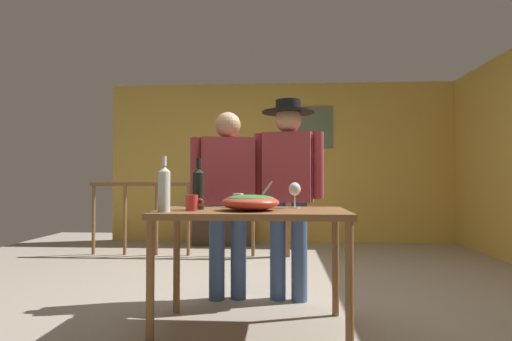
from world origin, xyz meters
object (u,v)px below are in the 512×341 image
stair_railing (220,209)px  person_standing_left (228,188)px  framed_picture (315,127)px  mug_white (239,200)px  wine_glass (295,190)px  serving_table (253,223)px  wine_bottle_clear (165,188)px  wine_bottle_dark (199,188)px  tv_console (224,228)px  mug_red (193,203)px  person_standing_right (289,180)px  salad_bowl (251,202)px  flat_screen_tv (224,195)px

stair_railing → person_standing_left: size_ratio=1.69×
framed_picture → mug_white: 3.90m
person_standing_left → wine_glass: bearing=124.8°
stair_railing → serving_table: size_ratio=2.09×
serving_table → wine_bottle_clear: 0.62m
wine_bottle_dark → mug_white: 0.34m
tv_console → serving_table: 3.71m
stair_railing → mug_red: stair_railing is taller
wine_bottle_dark → person_standing_right: 0.93m
mug_white → person_standing_left: size_ratio=0.07×
tv_console → salad_bowl: 3.79m
person_standing_left → mug_red: bearing=69.0°
mug_red → person_standing_left: bearing=81.0°
stair_railing → wine_glass: (0.90, -2.48, 0.31)m
serving_table → salad_bowl: bearing=-96.8°
person_standing_left → flat_screen_tv: bearing=-93.6°
framed_picture → salad_bowl: size_ratio=1.73×
wine_glass → wine_bottle_dark: wine_bottle_dark is taller
stair_railing → tv_console: (-0.07, 0.95, -0.35)m
mug_red → wine_glass: bearing=24.4°
framed_picture → wine_bottle_dark: 4.14m
wine_glass → person_standing_left: person_standing_left is taller
stair_railing → mug_white: stair_railing is taller
mug_white → mug_red: bearing=-128.0°
wine_bottle_dark → person_standing_left: (0.11, 0.69, -0.02)m
wine_bottle_dark → person_standing_left: size_ratio=0.22×
person_standing_left → person_standing_right: size_ratio=0.94×
wine_glass → salad_bowl: bearing=-139.7°
wine_glass → mug_white: bearing=175.0°
wine_bottle_clear → wine_bottle_dark: 0.28m
person_standing_left → person_standing_right: 0.51m
serving_table → person_standing_right: bearing=70.0°
wine_bottle_dark → person_standing_right: (0.62, 0.69, 0.05)m
serving_table → wine_bottle_clear: bearing=-158.6°
salad_bowl → person_standing_left: bearing=107.9°
salad_bowl → mug_red: (-0.37, -0.05, -0.01)m
salad_bowl → mug_red: bearing=-172.1°
tv_console → mug_white: bearing=-80.6°
person_standing_left → stair_railing: bearing=-91.6°
wine_bottle_dark → wine_glass: bearing=15.6°
wine_bottle_dark → person_standing_left: person_standing_left is taller
wine_bottle_clear → person_standing_left: person_standing_left is taller
framed_picture → mug_white: (-0.84, -3.68, -0.97)m
framed_picture → stair_railing: size_ratio=0.25×
serving_table → mug_white: mug_white is taller
serving_table → person_standing_left: person_standing_left is taller
salad_bowl → person_standing_left: person_standing_left is taller
flat_screen_tv → serving_table: size_ratio=0.39×
wine_glass → wine_bottle_dark: bearing=-164.4°
mug_white → person_standing_left: bearing=106.1°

